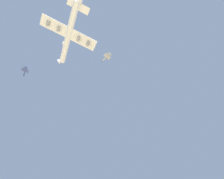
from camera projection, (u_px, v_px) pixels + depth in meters
carrier_jet at (69, 34)px, 163.49m from camera, size 78.41×59.91×19.61m
chase_jet_lead at (25, 71)px, 184.51m from camera, size 15.22×8.10×4.00m
chase_jet_left_wing at (106, 57)px, 181.22m from camera, size 15.27×8.94×4.00m
chase_jet_high_escort at (66, 45)px, 197.49m from camera, size 15.31×8.61×4.00m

